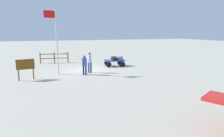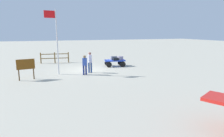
{
  "view_description": "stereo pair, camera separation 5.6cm",
  "coord_description": "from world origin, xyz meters",
  "px_view_note": "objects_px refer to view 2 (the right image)",
  "views": [
    {
      "loc": [
        3.64,
        17.12,
        3.52
      ],
      "look_at": [
        -0.31,
        6.0,
        1.21
      ],
      "focal_mm": 30.52,
      "sensor_mm": 36.0,
      "label": 1
    },
    {
      "loc": [
        3.59,
        17.14,
        3.52
      ],
      "look_at": [
        -0.31,
        6.0,
        1.21
      ],
      "focal_mm": 30.52,
      "sensor_mm": 36.0,
      "label": 2
    }
  ],
  "objects_px": {
    "suitcase_olive": "(116,59)",
    "worker_trailing": "(85,63)",
    "luggage_cart": "(115,62)",
    "worker_lead": "(90,61)",
    "flagpole": "(56,37)",
    "suitcase_grey": "(120,58)",
    "suitcase_maroon": "(113,58)",
    "signboard": "(26,66)"
  },
  "relations": [
    {
      "from": "suitcase_olive",
      "to": "worker_trailing",
      "type": "xyz_separation_m",
      "value": [
        3.64,
        2.54,
        0.18
      ]
    },
    {
      "from": "worker_trailing",
      "to": "suitcase_olive",
      "type": "bearing_deg",
      "value": -145.08
    },
    {
      "from": "suitcase_olive",
      "to": "worker_trailing",
      "type": "distance_m",
      "value": 4.44
    },
    {
      "from": "flagpole",
      "to": "suitcase_grey",
      "type": "bearing_deg",
      "value": -163.73
    },
    {
      "from": "flagpole",
      "to": "worker_trailing",
      "type": "bearing_deg",
      "value": 158.29
    },
    {
      "from": "worker_lead",
      "to": "signboard",
      "type": "height_order",
      "value": "worker_lead"
    },
    {
      "from": "luggage_cart",
      "to": "suitcase_maroon",
      "type": "xyz_separation_m",
      "value": [
        0.05,
        -0.23,
        0.36
      ]
    },
    {
      "from": "suitcase_grey",
      "to": "worker_lead",
      "type": "relative_size",
      "value": 0.32
    },
    {
      "from": "suitcase_maroon",
      "to": "suitcase_olive",
      "type": "bearing_deg",
      "value": 93.76
    },
    {
      "from": "luggage_cart",
      "to": "signboard",
      "type": "bearing_deg",
      "value": 21.19
    },
    {
      "from": "luggage_cart",
      "to": "worker_lead",
      "type": "height_order",
      "value": "worker_lead"
    },
    {
      "from": "worker_trailing",
      "to": "suitcase_grey",
      "type": "bearing_deg",
      "value": -147.34
    },
    {
      "from": "suitcase_grey",
      "to": "worker_trailing",
      "type": "distance_m",
      "value": 5.0
    },
    {
      "from": "luggage_cart",
      "to": "suitcase_olive",
      "type": "bearing_deg",
      "value": 87.73
    },
    {
      "from": "flagpole",
      "to": "suitcase_maroon",
      "type": "bearing_deg",
      "value": -158.88
    },
    {
      "from": "suitcase_olive",
      "to": "worker_trailing",
      "type": "height_order",
      "value": "worker_trailing"
    },
    {
      "from": "suitcase_olive",
      "to": "worker_lead",
      "type": "xyz_separation_m",
      "value": [
        3.06,
        1.93,
        0.27
      ]
    },
    {
      "from": "suitcase_olive",
      "to": "worker_lead",
      "type": "relative_size",
      "value": 0.31
    },
    {
      "from": "suitcase_grey",
      "to": "worker_lead",
      "type": "height_order",
      "value": "worker_lead"
    },
    {
      "from": "worker_lead",
      "to": "suitcase_grey",
      "type": "bearing_deg",
      "value": -150.15
    },
    {
      "from": "luggage_cart",
      "to": "suitcase_olive",
      "type": "relative_size",
      "value": 3.8
    },
    {
      "from": "worker_lead",
      "to": "worker_trailing",
      "type": "distance_m",
      "value": 0.85
    },
    {
      "from": "worker_lead",
      "to": "flagpole",
      "type": "xyz_separation_m",
      "value": [
        2.71,
        -0.23,
        2.03
      ]
    },
    {
      "from": "suitcase_grey",
      "to": "worker_lead",
      "type": "bearing_deg",
      "value": 29.85
    },
    {
      "from": "worker_trailing",
      "to": "flagpole",
      "type": "xyz_separation_m",
      "value": [
        2.13,
        -0.85,
        2.12
      ]
    },
    {
      "from": "luggage_cart",
      "to": "flagpole",
      "type": "height_order",
      "value": "flagpole"
    },
    {
      "from": "suitcase_grey",
      "to": "flagpole",
      "type": "bearing_deg",
      "value": 16.27
    },
    {
      "from": "suitcase_grey",
      "to": "flagpole",
      "type": "height_order",
      "value": "flagpole"
    },
    {
      "from": "worker_lead",
      "to": "signboard",
      "type": "xyz_separation_m",
      "value": [
        4.98,
        0.9,
        0.0
      ]
    },
    {
      "from": "suitcase_maroon",
      "to": "suitcase_olive",
      "type": "relative_size",
      "value": 1.18
    },
    {
      "from": "luggage_cart",
      "to": "worker_lead",
      "type": "bearing_deg",
      "value": 35.83
    },
    {
      "from": "suitcase_maroon",
      "to": "signboard",
      "type": "xyz_separation_m",
      "value": [
        8.0,
        3.35,
        0.22
      ]
    },
    {
      "from": "suitcase_olive",
      "to": "worker_lead",
      "type": "height_order",
      "value": "worker_lead"
    },
    {
      "from": "suitcase_grey",
      "to": "worker_trailing",
      "type": "bearing_deg",
      "value": 32.66
    },
    {
      "from": "suitcase_maroon",
      "to": "flagpole",
      "type": "relative_size",
      "value": 0.13
    },
    {
      "from": "suitcase_grey",
      "to": "worker_lead",
      "type": "distance_m",
      "value": 4.19
    },
    {
      "from": "suitcase_maroon",
      "to": "worker_lead",
      "type": "relative_size",
      "value": 0.37
    },
    {
      "from": "suitcase_grey",
      "to": "worker_trailing",
      "type": "xyz_separation_m",
      "value": [
        4.21,
        2.7,
        0.13
      ]
    },
    {
      "from": "luggage_cart",
      "to": "suitcase_grey",
      "type": "bearing_deg",
      "value": 166.13
    },
    {
      "from": "worker_trailing",
      "to": "signboard",
      "type": "height_order",
      "value": "worker_trailing"
    },
    {
      "from": "luggage_cart",
      "to": "flagpole",
      "type": "relative_size",
      "value": 0.41
    },
    {
      "from": "worker_lead",
      "to": "worker_trailing",
      "type": "xyz_separation_m",
      "value": [
        0.58,
        0.62,
        -0.09
      ]
    }
  ]
}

